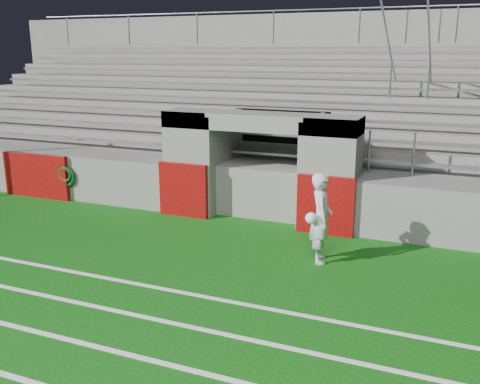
% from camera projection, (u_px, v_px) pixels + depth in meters
% --- Properties ---
extents(ground, '(90.00, 90.00, 0.00)m').
position_uv_depth(ground, '(194.00, 269.00, 10.17)').
color(ground, '#0C4A0C').
rests_on(ground, ground).
extents(stadium_structure, '(26.00, 8.48, 5.42)m').
position_uv_depth(stadium_structure, '(309.00, 134.00, 16.91)').
color(stadium_structure, slate).
rests_on(stadium_structure, ground).
extents(goalkeeper_with_ball, '(0.61, 0.75, 1.78)m').
position_uv_depth(goalkeeper_with_ball, '(321.00, 218.00, 10.34)').
color(goalkeeper_with_ball, silver).
rests_on(goalkeeper_with_ball, ground).
extents(hose_coil, '(0.59, 0.15, 0.59)m').
position_uv_depth(hose_coil, '(66.00, 176.00, 14.63)').
color(hose_coil, '#0B3912').
rests_on(hose_coil, ground).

